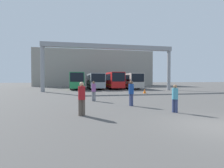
{
  "coord_description": "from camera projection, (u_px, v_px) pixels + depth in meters",
  "views": [
    {
      "loc": [
        -5.56,
        -5.84,
        1.89
      ],
      "look_at": [
        0.6,
        23.55,
        1.08
      ],
      "focal_mm": 28.0,
      "sensor_mm": 36.0,
      "label": 1
    }
  ],
  "objects": [
    {
      "name": "bus_slot_2",
      "position": [
        111.0,
        80.0,
        36.28
      ],
      "size": [
        2.52,
        12.34,
        3.2
      ],
      "color": "red",
      "rests_on": "ground"
    },
    {
      "name": "pedestrian_mid_left",
      "position": [
        82.0,
        98.0,
        9.06
      ],
      "size": [
        0.36,
        0.36,
        1.75
      ],
      "rotation": [
        0.0,
        0.0,
        3.32
      ],
      "color": "brown",
      "rests_on": "ground"
    },
    {
      "name": "bus_slot_0",
      "position": [
        77.0,
        80.0,
        34.51
      ],
      "size": [
        2.46,
        11.7,
        3.12
      ],
      "color": "#268C4C",
      "rests_on": "ground"
    },
    {
      "name": "building_backdrop",
      "position": [
        94.0,
        69.0,
        53.23
      ],
      "size": [
        32.96,
        12.0,
        10.05
      ],
      "color": "gray",
      "rests_on": "ground"
    },
    {
      "name": "bus_slot_3",
      "position": [
        128.0,
        80.0,
        36.92
      ],
      "size": [
        2.57,
        12.16,
        3.02
      ],
      "color": "beige",
      "rests_on": "ground"
    },
    {
      "name": "pedestrian_mid_right",
      "position": [
        94.0,
        91.0,
        15.11
      ],
      "size": [
        0.36,
        0.36,
        1.72
      ],
      "rotation": [
        0.0,
        0.0,
        3.1
      ],
      "color": "gray",
      "rests_on": "ground"
    },
    {
      "name": "pedestrian_near_center",
      "position": [
        175.0,
        98.0,
        9.9
      ],
      "size": [
        0.33,
        0.33,
        1.59
      ],
      "rotation": [
        0.0,
        0.0,
        5.32
      ],
      "color": "navy",
      "rests_on": "ground"
    },
    {
      "name": "bus_slot_1",
      "position": [
        95.0,
        80.0,
        35.1
      ],
      "size": [
        2.6,
        11.41,
        2.98
      ],
      "color": "#999EA5",
      "rests_on": "ground"
    },
    {
      "name": "ground_plane",
      "position": [
        219.0,
        127.0,
        6.91
      ],
      "size": [
        200.0,
        200.0,
        0.0
      ],
      "primitive_type": "plane",
      "color": "#514F4C"
    },
    {
      "name": "overhead_gantry",
      "position": [
        110.0,
        54.0,
        28.21
      ],
      "size": [
        21.37,
        0.8,
        7.51
      ],
      "color": "gray",
      "rests_on": "ground"
    },
    {
      "name": "pedestrian_near_right",
      "position": [
        131.0,
        93.0,
        12.38
      ],
      "size": [
        0.37,
        0.37,
        1.79
      ],
      "rotation": [
        0.0,
        0.0,
        4.94
      ],
      "color": "navy",
      "rests_on": "ground"
    },
    {
      "name": "traffic_cone",
      "position": [
        145.0,
        91.0,
        23.4
      ],
      "size": [
        0.43,
        0.43,
        0.58
      ],
      "color": "orange",
      "rests_on": "ground"
    }
  ]
}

